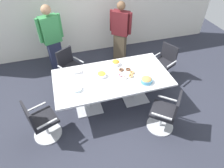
% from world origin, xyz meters
% --- Properties ---
extents(ground_plane, '(10.00, 10.00, 0.01)m').
position_xyz_m(ground_plane, '(0.00, 0.00, -0.01)').
color(ground_plane, '#2D303D').
extents(back_wall, '(8.00, 0.10, 2.80)m').
position_xyz_m(back_wall, '(0.00, 2.40, 1.40)').
color(back_wall, white).
rests_on(back_wall, ground).
extents(conference_table, '(2.40, 1.20, 0.75)m').
position_xyz_m(conference_table, '(0.00, 0.00, 0.63)').
color(conference_table, silver).
rests_on(conference_table, ground).
extents(office_chair_0, '(0.76, 0.76, 0.91)m').
position_xyz_m(office_chair_0, '(0.79, -0.97, 0.41)').
color(office_chair_0, silver).
rests_on(office_chair_0, ground).
extents(office_chair_1, '(0.72, 0.72, 0.91)m').
position_xyz_m(office_chair_1, '(1.52, 0.50, 0.41)').
color(office_chair_1, silver).
rests_on(office_chair_1, ground).
extents(office_chair_2, '(0.75, 0.75, 0.91)m').
position_xyz_m(office_chair_2, '(-0.78, 0.98, 0.41)').
color(office_chair_2, silver).
rests_on(office_chair_2, ground).
extents(office_chair_3, '(0.70, 0.70, 0.91)m').
position_xyz_m(office_chair_3, '(-1.52, -0.50, 0.41)').
color(office_chair_3, silver).
rests_on(office_chair_3, ground).
extents(person_standing_0, '(0.61, 0.34, 1.77)m').
position_xyz_m(person_standing_0, '(-1.07, 1.65, 0.93)').
color(person_standing_0, '#232842').
rests_on(person_standing_0, ground).
extents(person_standing_1, '(0.52, 0.45, 1.68)m').
position_xyz_m(person_standing_1, '(0.72, 1.63, 0.87)').
color(person_standing_1, brown).
rests_on(person_standing_1, ground).
extents(snack_bowl_chips_yellow, '(0.19, 0.19, 0.10)m').
position_xyz_m(snack_bowl_chips_yellow, '(-0.20, 0.08, 0.80)').
color(snack_bowl_chips_yellow, white).
rests_on(snack_bowl_chips_yellow, conference_table).
extents(snack_bowl_cookies, '(0.24, 0.24, 0.10)m').
position_xyz_m(snack_bowl_cookies, '(0.62, -0.35, 0.80)').
color(snack_bowl_cookies, '#4C9EC6').
rests_on(snack_bowl_cookies, conference_table).
extents(snack_bowl_chips_orange, '(0.18, 0.18, 0.11)m').
position_xyz_m(snack_bowl_chips_orange, '(0.20, 0.39, 0.80)').
color(snack_bowl_chips_orange, white).
rests_on(snack_bowl_chips_orange, conference_table).
extents(donut_platter, '(0.38, 0.38, 0.04)m').
position_xyz_m(donut_platter, '(0.29, 0.01, 0.77)').
color(donut_platter, white).
rests_on(donut_platter, conference_table).
extents(plate_stack, '(0.20, 0.20, 0.05)m').
position_xyz_m(plate_stack, '(-0.76, -0.19, 0.78)').
color(plate_stack, white).
rests_on(plate_stack, conference_table).
extents(napkin_pile, '(0.17, 0.17, 0.06)m').
position_xyz_m(napkin_pile, '(-0.67, 0.38, 0.78)').
color(napkin_pile, white).
rests_on(napkin_pile, conference_table).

